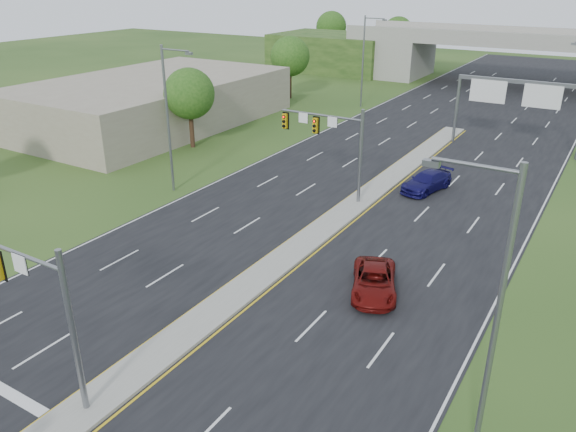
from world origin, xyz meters
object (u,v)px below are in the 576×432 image
at_px(car_far_b, 427,181).
at_px(signal_mast_far, 332,137).
at_px(signal_mast_near, 26,290).
at_px(sign_gantry, 518,96).
at_px(car_far_a, 374,281).
at_px(overpass, 516,62).

bearing_deg(car_far_b, signal_mast_far, -123.02).
bearing_deg(signal_mast_near, sign_gantry, 78.75).
relative_size(signal_mast_far, car_far_a, 1.43).
bearing_deg(signal_mast_far, car_far_b, 43.01).
bearing_deg(sign_gantry, signal_mast_far, -114.11).
relative_size(signal_mast_near, car_far_b, 1.39).
bearing_deg(car_far_b, overpass, 107.88).
bearing_deg(sign_gantry, overpass, 100.79).
distance_m(signal_mast_near, car_far_b, 31.07).
relative_size(signal_mast_near, overpass, 0.09).
height_order(sign_gantry, car_far_b, sign_gantry).
distance_m(signal_mast_near, signal_mast_far, 25.00).
relative_size(overpass, car_far_a, 16.36).
bearing_deg(overpass, signal_mast_far, -92.35).
height_order(signal_mast_near, car_far_a, signal_mast_near).
bearing_deg(signal_mast_far, signal_mast_near, -90.00).
relative_size(signal_mast_near, sign_gantry, 0.60).
relative_size(signal_mast_near, signal_mast_far, 1.00).
relative_size(sign_gantry, overpass, 0.14).
bearing_deg(sign_gantry, signal_mast_near, -101.25).
relative_size(signal_mast_near, car_far_a, 1.43).
xyz_separation_m(sign_gantry, overpass, (-6.68, 35.08, -1.69)).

